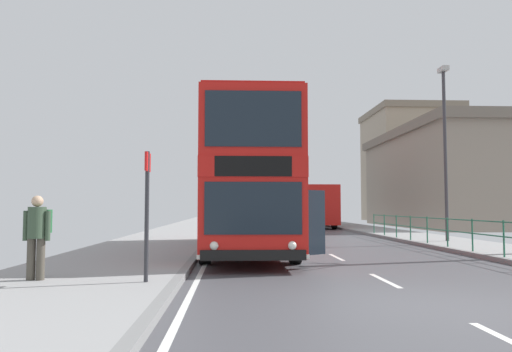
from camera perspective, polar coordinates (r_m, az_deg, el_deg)
name	(u,v)px	position (r m, az deg, el deg)	size (l,w,h in m)	color
ground	(391,303)	(8.20, 15.44, -14.12)	(15.80, 140.00, 0.20)	#48484D
double_decker_bus_main	(248,183)	(16.53, -1.00, -0.78)	(3.27, 10.76, 4.54)	red
background_bus_far_lane	(311,205)	(37.85, 6.39, -3.42)	(2.78, 9.21, 3.10)	red
pedestrian_railing_far_kerb	(472,229)	(17.15, 23.92, -5.73)	(0.05, 21.86, 1.04)	#236B4C
pedestrian_with_backpack	(38,231)	(10.47, -24.14, -5.85)	(0.55, 0.55, 1.63)	#4C473D
bus_stop_sign_near	(147,201)	(9.51, -12.60, -2.81)	(0.08, 0.44, 2.47)	#2D2D33
street_lamp_far_side	(445,139)	(22.11, 21.19, 4.07)	(0.28, 0.60, 7.36)	#38383D
background_building_00	(410,165)	(57.96, 17.50, 1.24)	(8.88, 10.66, 12.60)	gray
background_building_01	(479,178)	(43.03, 24.55, -0.18)	(13.89, 18.38, 7.77)	gray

